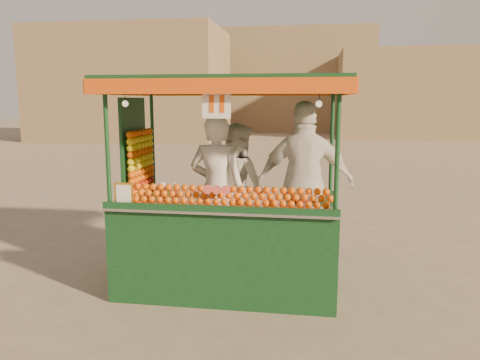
# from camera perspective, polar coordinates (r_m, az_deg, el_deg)

# --- Properties ---
(ground) EXTENTS (90.00, 90.00, 0.00)m
(ground) POSITION_cam_1_polar(r_m,az_deg,el_deg) (5.96, -1.25, -11.77)
(ground) COLOR #756454
(ground) RESTS_ON ground
(building_left) EXTENTS (10.00, 6.00, 6.00)m
(building_left) POSITION_cam_1_polar(r_m,az_deg,el_deg) (27.36, -12.89, 11.13)
(building_left) COLOR olive
(building_left) RESTS_ON ground
(building_right) EXTENTS (9.00, 6.00, 5.00)m
(building_right) POSITION_cam_1_polar(r_m,az_deg,el_deg) (30.08, 20.59, 9.65)
(building_right) COLOR olive
(building_right) RESTS_ON ground
(building_center) EXTENTS (14.00, 7.00, 7.00)m
(building_center) POSITION_cam_1_polar(r_m,az_deg,el_deg) (35.62, 4.02, 11.75)
(building_center) COLOR olive
(building_center) RESTS_ON ground
(juice_cart) EXTENTS (2.67, 1.73, 2.42)m
(juice_cart) POSITION_cam_1_polar(r_m,az_deg,el_deg) (5.47, -2.10, -5.05)
(juice_cart) COLOR black
(juice_cart) RESTS_ON ground
(vendor_left) EXTENTS (0.66, 0.46, 1.74)m
(vendor_left) POSITION_cam_1_polar(r_m,az_deg,el_deg) (5.48, -2.81, -1.15)
(vendor_left) COLOR silver
(vendor_left) RESTS_ON ground
(vendor_middle) EXTENTS (0.99, 0.99, 1.62)m
(vendor_middle) POSITION_cam_1_polar(r_m,az_deg,el_deg) (5.93, -0.26, -0.93)
(vendor_middle) COLOR white
(vendor_middle) RESTS_ON ground
(vendor_right) EXTENTS (1.13, 0.52, 1.89)m
(vendor_right) POSITION_cam_1_polar(r_m,az_deg,el_deg) (5.49, 7.86, -0.42)
(vendor_right) COLOR silver
(vendor_right) RESTS_ON ground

